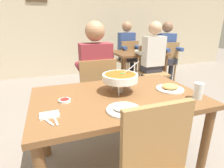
{
  "coord_description": "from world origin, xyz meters",
  "views": [
    {
      "loc": [
        -0.5,
        -1.28,
        1.29
      ],
      "look_at": [
        0.0,
        0.15,
        0.77
      ],
      "focal_mm": 28.84,
      "sensor_mm": 36.0,
      "label": 1
    }
  ],
  "objects_px": {
    "sauce_dish": "(65,100)",
    "drink_glass": "(198,92)",
    "rice_plate": "(124,108)",
    "patron_bg_middle": "(152,55)",
    "chair_bg_left": "(166,60)",
    "chair_diner_main": "(97,90)",
    "patron_bg_left": "(167,49)",
    "dining_table_main": "(118,106)",
    "diner_main": "(95,71)",
    "patron_bg_right": "(127,47)",
    "curry_bowl": "(120,78)",
    "chair_bg_right": "(127,58)",
    "dining_table_far": "(138,58)",
    "appetizer_plate": "(170,88)",
    "chair_bg_middle": "(151,68)"
  },
  "relations": [
    {
      "from": "diner_main",
      "to": "chair_bg_left",
      "type": "distance_m",
      "value": 2.24
    },
    {
      "from": "curry_bowl",
      "to": "chair_bg_left",
      "type": "xyz_separation_m",
      "value": [
        1.83,
        1.89,
        -0.34
      ]
    },
    {
      "from": "curry_bowl",
      "to": "chair_bg_left",
      "type": "distance_m",
      "value": 2.65
    },
    {
      "from": "rice_plate",
      "to": "patron_bg_middle",
      "type": "distance_m",
      "value": 2.14
    },
    {
      "from": "dining_table_main",
      "to": "patron_bg_right",
      "type": "height_order",
      "value": "patron_bg_right"
    },
    {
      "from": "chair_diner_main",
      "to": "patron_bg_right",
      "type": "relative_size",
      "value": 0.69
    },
    {
      "from": "chair_bg_middle",
      "to": "patron_bg_middle",
      "type": "distance_m",
      "value": 0.24
    },
    {
      "from": "chair_diner_main",
      "to": "patron_bg_left",
      "type": "relative_size",
      "value": 0.69
    },
    {
      "from": "patron_bg_middle",
      "to": "patron_bg_right",
      "type": "height_order",
      "value": "same"
    },
    {
      "from": "patron_bg_left",
      "to": "dining_table_main",
      "type": "bearing_deg",
      "value": -133.6
    },
    {
      "from": "sauce_dish",
      "to": "drink_glass",
      "type": "distance_m",
      "value": 1.03
    },
    {
      "from": "chair_diner_main",
      "to": "patron_bg_middle",
      "type": "distance_m",
      "value": 1.43
    },
    {
      "from": "patron_bg_left",
      "to": "patron_bg_right",
      "type": "height_order",
      "value": "same"
    },
    {
      "from": "dining_table_far",
      "to": "chair_bg_right",
      "type": "relative_size",
      "value": 1.11
    },
    {
      "from": "patron_bg_left",
      "to": "patron_bg_middle",
      "type": "xyz_separation_m",
      "value": [
        -0.67,
        -0.52,
        0.0
      ]
    },
    {
      "from": "patron_bg_left",
      "to": "diner_main",
      "type": "bearing_deg",
      "value": -147.0
    },
    {
      "from": "patron_bg_middle",
      "to": "rice_plate",
      "type": "bearing_deg",
      "value": -126.32
    },
    {
      "from": "appetizer_plate",
      "to": "chair_bg_left",
      "type": "distance_m",
      "value": 2.44
    },
    {
      "from": "chair_bg_middle",
      "to": "patron_bg_middle",
      "type": "height_order",
      "value": "patron_bg_middle"
    },
    {
      "from": "curry_bowl",
      "to": "rice_plate",
      "type": "relative_size",
      "value": 1.39
    },
    {
      "from": "sauce_dish",
      "to": "dining_table_far",
      "type": "xyz_separation_m",
      "value": [
        1.65,
        2.0,
        -0.14
      ]
    },
    {
      "from": "chair_bg_left",
      "to": "patron_bg_middle",
      "type": "xyz_separation_m",
      "value": [
        -0.67,
        -0.5,
        0.24
      ]
    },
    {
      "from": "diner_main",
      "to": "sauce_dish",
      "type": "distance_m",
      "value": 0.85
    },
    {
      "from": "patron_bg_left",
      "to": "patron_bg_right",
      "type": "xyz_separation_m",
      "value": [
        -0.67,
        0.57,
        0.0
      ]
    },
    {
      "from": "appetizer_plate",
      "to": "patron_bg_left",
      "type": "bearing_deg",
      "value": 55.19
    },
    {
      "from": "chair_bg_left",
      "to": "patron_bg_middle",
      "type": "distance_m",
      "value": 0.87
    },
    {
      "from": "patron_bg_left",
      "to": "patron_bg_right",
      "type": "relative_size",
      "value": 1.0
    },
    {
      "from": "chair_diner_main",
      "to": "curry_bowl",
      "type": "height_order",
      "value": "curry_bowl"
    },
    {
      "from": "dining_table_far",
      "to": "chair_bg_right",
      "type": "xyz_separation_m",
      "value": [
        -0.01,
        0.5,
        -0.08
      ]
    },
    {
      "from": "appetizer_plate",
      "to": "chair_bg_left",
      "type": "height_order",
      "value": "chair_bg_left"
    },
    {
      "from": "dining_table_far",
      "to": "patron_bg_middle",
      "type": "height_order",
      "value": "patron_bg_middle"
    },
    {
      "from": "chair_bg_left",
      "to": "chair_bg_right",
      "type": "height_order",
      "value": "same"
    },
    {
      "from": "sauce_dish",
      "to": "patron_bg_left",
      "type": "relative_size",
      "value": 0.07
    },
    {
      "from": "dining_table_main",
      "to": "rice_plate",
      "type": "distance_m",
      "value": 0.3
    },
    {
      "from": "curry_bowl",
      "to": "chair_bg_right",
      "type": "relative_size",
      "value": 0.37
    },
    {
      "from": "chair_bg_right",
      "to": "patron_bg_right",
      "type": "bearing_deg",
      "value": 106.31
    },
    {
      "from": "chair_bg_middle",
      "to": "patron_bg_left",
      "type": "xyz_separation_m",
      "value": [
        0.65,
        0.49,
        0.24
      ]
    },
    {
      "from": "diner_main",
      "to": "chair_bg_right",
      "type": "relative_size",
      "value": 1.46
    },
    {
      "from": "appetizer_plate",
      "to": "dining_table_far",
      "type": "relative_size",
      "value": 0.24
    },
    {
      "from": "sauce_dish",
      "to": "drink_glass",
      "type": "bearing_deg",
      "value": -16.14
    },
    {
      "from": "diner_main",
      "to": "patron_bg_middle",
      "type": "xyz_separation_m",
      "value": [
        1.2,
        0.7,
        0.0
      ]
    },
    {
      "from": "curry_bowl",
      "to": "patron_bg_middle",
      "type": "bearing_deg",
      "value": 50.07
    },
    {
      "from": "chair_bg_right",
      "to": "patron_bg_middle",
      "type": "distance_m",
      "value": 1.09
    },
    {
      "from": "chair_diner_main",
      "to": "curry_bowl",
      "type": "xyz_separation_m",
      "value": [
        0.04,
        -0.65,
        0.34
      ]
    },
    {
      "from": "curry_bowl",
      "to": "appetizer_plate",
      "type": "relative_size",
      "value": 1.39
    },
    {
      "from": "chair_diner_main",
      "to": "curry_bowl",
      "type": "bearing_deg",
      "value": -86.26
    },
    {
      "from": "dining_table_main",
      "to": "sauce_dish",
      "type": "height_order",
      "value": "sauce_dish"
    },
    {
      "from": "curry_bowl",
      "to": "rice_plate",
      "type": "distance_m",
      "value": 0.37
    },
    {
      "from": "chair_bg_left",
      "to": "chair_diner_main",
      "type": "bearing_deg",
      "value": -146.54
    },
    {
      "from": "sauce_dish",
      "to": "patron_bg_right",
      "type": "distance_m",
      "value": 3.01
    }
  ]
}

